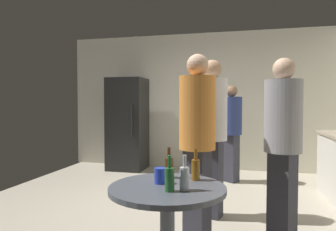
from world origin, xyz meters
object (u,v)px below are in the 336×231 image
object	(u,v)px
refrigerator	(128,124)
beer_bottle_clear	(185,177)
plastic_cup_blue	(160,176)
person_in_gray_shirt	(283,135)
person_in_orange_shirt	(197,132)
beer_bottle_amber	(196,169)
person_in_white_shirt	(212,125)
beer_bottle_green	(170,178)
foreground_table	(167,201)
beer_bottle_brown	(169,167)
person_in_navy_shirt	(231,126)

from	to	relation	value
refrigerator	beer_bottle_clear	xyz separation A→B (m)	(1.83, -3.74, -0.08)
plastic_cup_blue	person_in_gray_shirt	size ratio (longest dim) A/B	0.06
person_in_gray_shirt	person_in_orange_shirt	bearing A→B (deg)	-41.66
beer_bottle_amber	person_in_white_shirt	xyz separation A→B (m)	(0.00, 1.26, 0.24)
beer_bottle_green	foreground_table	bearing A→B (deg)	110.22
beer_bottle_brown	beer_bottle_clear	world-z (taller)	same
beer_bottle_green	person_in_orange_shirt	bearing A→B (deg)	87.47
beer_bottle_brown	plastic_cup_blue	world-z (taller)	beer_bottle_brown
beer_bottle_amber	person_in_navy_shirt	distance (m)	2.94
beer_bottle_brown	beer_bottle_green	world-z (taller)	same
foreground_table	person_in_white_shirt	world-z (taller)	person_in_white_shirt
person_in_navy_shirt	person_in_white_shirt	world-z (taller)	person_in_white_shirt
plastic_cup_blue	person_in_white_shirt	xyz separation A→B (m)	(0.23, 1.42, 0.26)
refrigerator	foreground_table	world-z (taller)	refrigerator
beer_bottle_green	beer_bottle_clear	size ratio (longest dim) A/B	1.00
beer_bottle_clear	beer_bottle_amber	bearing A→B (deg)	83.42
beer_bottle_brown	beer_bottle_green	xyz separation A→B (m)	(0.09, -0.35, 0.00)
beer_bottle_brown	person_in_white_shirt	bearing A→B (deg)	80.39
beer_bottle_amber	beer_bottle_brown	distance (m)	0.21
beer_bottle_brown	person_in_navy_shirt	distance (m)	2.92
refrigerator	foreground_table	distance (m)	4.05
refrigerator	person_in_gray_shirt	world-z (taller)	refrigerator
person_in_navy_shirt	person_in_white_shirt	xyz separation A→B (m)	(-0.17, -1.66, 0.12)
person_in_navy_shirt	person_in_white_shirt	bearing A→B (deg)	30.38
beer_bottle_green	person_in_white_shirt	size ratio (longest dim) A/B	0.13
person_in_white_shirt	person_in_gray_shirt	bearing A→B (deg)	72.04
beer_bottle_clear	person_in_navy_shirt	size ratio (longest dim) A/B	0.14
refrigerator	beer_bottle_brown	distance (m)	3.81
plastic_cup_blue	person_in_gray_shirt	distance (m)	1.34
beer_bottle_green	person_in_gray_shirt	world-z (taller)	person_in_gray_shirt
beer_bottle_amber	person_in_white_shirt	world-z (taller)	person_in_white_shirt
refrigerator	beer_bottle_amber	world-z (taller)	refrigerator
beer_bottle_amber	refrigerator	bearing A→B (deg)	118.34
plastic_cup_blue	person_in_orange_shirt	size ratio (longest dim) A/B	0.06
person_in_gray_shirt	beer_bottle_brown	bearing A→B (deg)	-12.56
beer_bottle_green	person_in_gray_shirt	distance (m)	1.39
beer_bottle_brown	person_in_navy_shirt	world-z (taller)	person_in_navy_shirt
beer_bottle_brown	refrigerator	bearing A→B (deg)	115.80
person_in_orange_shirt	beer_bottle_amber	bearing A→B (deg)	32.38
foreground_table	beer_bottle_clear	size ratio (longest dim) A/B	3.48
beer_bottle_clear	person_in_white_shirt	world-z (taller)	person_in_white_shirt
foreground_table	person_in_white_shirt	size ratio (longest dim) A/B	0.45
beer_bottle_green	person_in_white_shirt	distance (m)	1.61
beer_bottle_amber	person_in_navy_shirt	world-z (taller)	person_in_navy_shirt
beer_bottle_amber	plastic_cup_blue	size ratio (longest dim) A/B	2.09
beer_bottle_green	person_in_navy_shirt	bearing A→B (deg)	84.93
beer_bottle_green	beer_bottle_amber	bearing A→B (deg)	69.42
beer_bottle_green	beer_bottle_clear	bearing A→B (deg)	26.58
beer_bottle_green	person_in_gray_shirt	xyz separation A→B (m)	(0.82, 1.10, 0.19)
person_in_orange_shirt	person_in_gray_shirt	distance (m)	0.79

